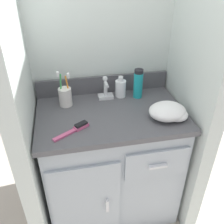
% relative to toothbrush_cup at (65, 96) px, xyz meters
% --- Properties ---
extents(ground_plane, '(6.00, 6.00, 0.00)m').
position_rel_toothbrush_cup_xyz_m(ground_plane, '(0.24, -0.13, -0.83)').
color(ground_plane, '#ADA393').
extents(wall_back, '(0.99, 0.08, 2.20)m').
position_rel_toothbrush_cup_xyz_m(wall_back, '(0.24, 0.17, 0.27)').
color(wall_back, silver).
rests_on(wall_back, ground_plane).
extents(wall_left, '(0.08, 0.59, 2.20)m').
position_rel_toothbrush_cup_xyz_m(wall_left, '(-0.22, -0.13, 0.27)').
color(wall_left, silver).
rests_on(wall_left, ground_plane).
extents(wall_right, '(0.08, 0.59, 2.20)m').
position_rel_toothbrush_cup_xyz_m(wall_right, '(0.70, -0.13, 0.27)').
color(wall_right, silver).
rests_on(wall_right, ground_plane).
extents(vanity, '(0.81, 0.53, 0.77)m').
position_rel_toothbrush_cup_xyz_m(vanity, '(0.24, -0.14, -0.42)').
color(vanity, '#9EA8B2').
rests_on(vanity, ground_plane).
extents(backsplash, '(0.81, 0.02, 0.11)m').
position_rel_toothbrush_cup_xyz_m(backsplash, '(0.24, 0.12, -0.00)').
color(backsplash, '#4C4C51').
rests_on(backsplash, vanity).
extents(sink_faucet, '(0.09, 0.09, 0.14)m').
position_rel_toothbrush_cup_xyz_m(sink_faucet, '(0.24, 0.03, -0.01)').
color(sink_faucet, silver).
rests_on(sink_faucet, vanity).
extents(toothbrush_cup, '(0.07, 0.07, 0.21)m').
position_rel_toothbrush_cup_xyz_m(toothbrush_cup, '(0.00, 0.00, 0.00)').
color(toothbrush_cup, silver).
rests_on(toothbrush_cup, vanity).
extents(soap_dispenser, '(0.06, 0.07, 0.13)m').
position_rel_toothbrush_cup_xyz_m(soap_dispenser, '(0.33, 0.04, -0.00)').
color(soap_dispenser, white).
rests_on(soap_dispenser, vanity).
extents(shaving_cream_can, '(0.05, 0.05, 0.18)m').
position_rel_toothbrush_cup_xyz_m(shaving_cream_can, '(0.43, 0.01, 0.03)').
color(shaving_cream_can, teal).
rests_on(shaving_cream_can, vanity).
extents(hairbrush, '(0.19, 0.13, 0.03)m').
position_rel_toothbrush_cup_xyz_m(hairbrush, '(0.04, -0.26, -0.05)').
color(hairbrush, '#C1517F').
rests_on(hairbrush, vanity).
extents(hand_towel, '(0.20, 0.17, 0.09)m').
position_rel_toothbrush_cup_xyz_m(hand_towel, '(0.53, -0.25, -0.02)').
color(hand_towel, white).
rests_on(hand_towel, vanity).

